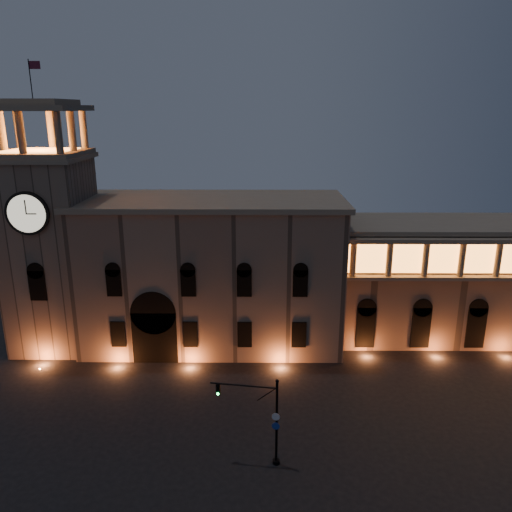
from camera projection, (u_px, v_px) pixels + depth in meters
The scene contains 5 objects.
ground at pixel (215, 458), 40.74m from camera, with size 160.00×160.00×0.00m, color black.
government_building at pixel (212, 272), 59.28m from camera, with size 30.80×12.80×17.60m.
clock_tower at pixel (50, 244), 57.43m from camera, with size 9.80×9.80×32.40m.
colonnade_wing at pixel (490, 279), 61.37m from camera, with size 40.60×11.50×14.50m.
traffic_light at pixel (265, 419), 39.17m from camera, with size 5.51×1.15×7.63m.
Camera 1 is at (3.61, -34.31, 27.47)m, focal length 35.00 mm.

